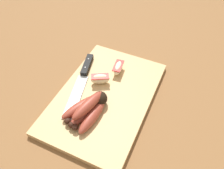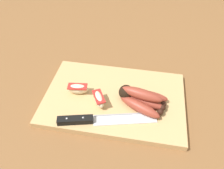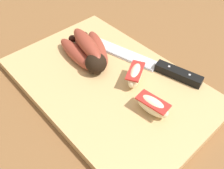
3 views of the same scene
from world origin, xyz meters
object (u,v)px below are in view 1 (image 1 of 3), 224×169
(apple_wedge_middle, at_px, (100,79))
(apple_wedge_near, at_px, (118,68))
(banana_bunch, at_px, (89,109))
(chefs_knife, at_px, (84,75))

(apple_wedge_middle, bearing_deg, apple_wedge_near, 156.62)
(banana_bunch, relative_size, apple_wedge_middle, 2.24)
(banana_bunch, distance_m, apple_wedge_middle, 0.12)
(apple_wedge_near, distance_m, apple_wedge_middle, 0.08)
(banana_bunch, height_order, apple_wedge_middle, banana_bunch)
(banana_bunch, height_order, chefs_knife, banana_bunch)
(chefs_knife, distance_m, apple_wedge_middle, 0.07)
(apple_wedge_middle, bearing_deg, chefs_knife, -93.23)
(banana_bunch, bearing_deg, chefs_knife, -144.47)
(apple_wedge_near, bearing_deg, chefs_knife, -54.25)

